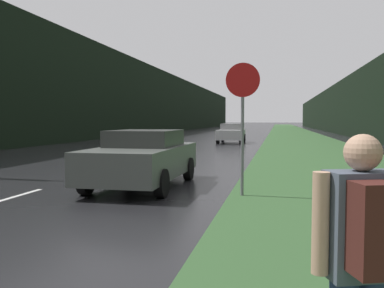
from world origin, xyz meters
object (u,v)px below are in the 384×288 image
car_passing_near (143,158)px  hitchhiker_with_backpack (364,260)px  stop_sign (243,113)px  car_passing_far (231,133)px

car_passing_near → hitchhiker_with_backpack: bearing=116.9°
stop_sign → hitchhiker_with_backpack: size_ratio=1.82×
car_passing_near → car_passing_far: 20.06m
hitchhiker_with_backpack → car_passing_far: hitchhiker_with_backpack is taller
car_passing_near → stop_sign: bearing=161.6°
stop_sign → car_passing_far: size_ratio=0.68×
hitchhiker_with_backpack → stop_sign: bearing=81.1°
hitchhiker_with_backpack → car_passing_near: size_ratio=0.37×
stop_sign → car_passing_near: size_ratio=0.67×
stop_sign → car_passing_near: (-2.57, 0.86, -1.10)m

